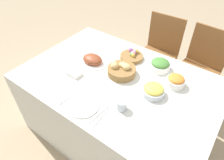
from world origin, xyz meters
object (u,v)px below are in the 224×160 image
at_px(chair_far_center, 158,52).
at_px(green_salad_bowl, 160,65).
at_px(chair_far_right, 199,67).
at_px(drinking_cup, 122,105).
at_px(egg_basket, 132,56).
at_px(pineapple_bowl, 153,90).
at_px(ham_platter, 93,60).
at_px(fork, 69,97).
at_px(knife, 98,115).
at_px(spoon, 102,117).
at_px(dinner_plate, 83,105).
at_px(bread_basket, 121,70).
at_px(carrot_bowl, 176,81).
at_px(butter_dish, 74,73).

relative_size(chair_far_center, green_salad_bowl, 4.95).
bearing_deg(chair_far_right, drinking_cup, -96.59).
distance_m(egg_basket, pineapple_bowl, 0.50).
relative_size(ham_platter, fork, 1.54).
height_order(green_salad_bowl, fork, green_salad_bowl).
relative_size(pineapple_bowl, knife, 0.92).
bearing_deg(spoon, green_salad_bowl, 79.86).
relative_size(chair_far_center, knife, 4.71).
bearing_deg(fork, chair_far_center, 87.94).
distance_m(chair_far_right, dinner_plate, 1.44).
bearing_deg(dinner_plate, knife, -0.00).
distance_m(egg_basket, green_salad_bowl, 0.29).
height_order(ham_platter, pineapple_bowl, pineapple_bowl).
bearing_deg(chair_far_right, fork, -110.28).
height_order(green_salad_bowl, dinner_plate, green_salad_bowl).
xyz_separation_m(bread_basket, spoon, (0.16, -0.48, -0.04)).
height_order(chair_far_center, spoon, chair_far_center).
relative_size(green_salad_bowl, dinner_plate, 0.78).
distance_m(ham_platter, dinner_plate, 0.54).
xyz_separation_m(carrot_bowl, dinner_plate, (-0.45, -0.62, -0.04)).
bearing_deg(egg_basket, chair_far_center, 87.24).
height_order(bread_basket, butter_dish, bread_basket).
xyz_separation_m(chair_far_right, chair_far_center, (-0.50, 0.00, 0.00)).
distance_m(green_salad_bowl, drinking_cup, 0.59).
distance_m(knife, spoon, 0.03).
height_order(carrot_bowl, drinking_cup, carrot_bowl).
relative_size(carrot_bowl, knife, 0.78).
relative_size(fork, knife, 1.00).
height_order(drinking_cup, butter_dish, drinking_cup).
bearing_deg(spoon, ham_platter, 132.00).
relative_size(ham_platter, pineapple_bowl, 1.68).
bearing_deg(pineapple_bowl, green_salad_bowl, 107.49).
relative_size(chair_far_center, bread_basket, 3.77).
height_order(chair_far_right, dinner_plate, chair_far_right).
bearing_deg(spoon, chair_far_right, 72.50).
relative_size(chair_far_right, green_salad_bowl, 4.95).
relative_size(carrot_bowl, dinner_plate, 0.64).
bearing_deg(pineapple_bowl, drinking_cup, -112.83).
height_order(egg_basket, carrot_bowl, carrot_bowl).
height_order(fork, spoon, same).
bearing_deg(green_salad_bowl, carrot_bowl, -31.23).
bearing_deg(spoon, drinking_cup, 61.24).
bearing_deg(carrot_bowl, green_salad_bowl, 148.77).
distance_m(egg_basket, dinner_plate, 0.73).
height_order(pineapple_bowl, fork, pineapple_bowl).
distance_m(chair_far_right, carrot_bowl, 0.77).
bearing_deg(fork, egg_basket, 85.33).
xyz_separation_m(chair_far_center, fork, (-0.14, -1.33, 0.24)).
bearing_deg(chair_far_center, drinking_cup, -78.58).
distance_m(pineapple_bowl, drinking_cup, 0.29).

